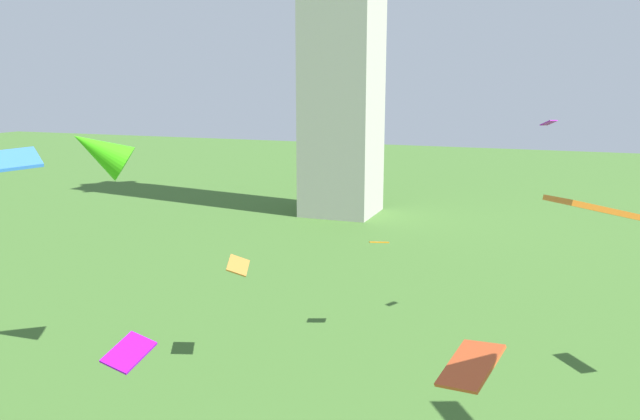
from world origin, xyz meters
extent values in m
cube|color=#9A0ED5|center=(-3.73, 13.45, 5.04)|extent=(0.98, 1.23, 0.63)
cube|color=#AE1CCA|center=(6.06, 31.53, 10.17)|extent=(0.78, 0.91, 0.30)
cone|color=#38BA11|center=(-10.80, 21.20, 9.31)|extent=(3.17, 2.82, 2.54)
cube|color=orange|center=(-1.04, 28.44, 4.59)|extent=(1.07, 0.90, 0.21)
cube|color=orange|center=(7.21, 12.24, 9.88)|extent=(2.05, 1.72, 0.59)
cube|color=#B6722B|center=(-5.70, 23.14, 4.46)|extent=(1.16, 1.49, 0.69)
cube|color=#C64C24|center=(5.03, 13.26, 6.25)|extent=(1.33, 1.64, 0.77)
cube|color=#3579E2|center=(-7.87, 14.31, 9.86)|extent=(2.05, 1.94, 0.50)
camera|label=1|loc=(6.28, 1.14, 11.96)|focal=34.57mm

